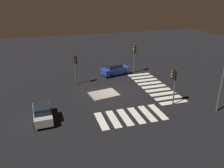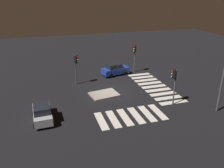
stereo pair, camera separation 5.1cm
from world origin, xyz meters
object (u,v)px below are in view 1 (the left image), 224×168
car_silver (42,113)px  traffic_light_north (134,52)px  car_blue (115,69)px  traffic_light_west (76,63)px  traffic_island (104,94)px  traffic_light_east (174,78)px

car_silver → traffic_light_north: traffic_light_north is taller
car_blue → traffic_light_west: 6.37m
car_blue → traffic_light_north: size_ratio=1.01×
traffic_island → traffic_light_west: size_ratio=0.90×
traffic_light_east → traffic_light_west: size_ratio=1.01×
traffic_island → traffic_light_west: (-2.39, 4.16, 2.78)m
car_silver → car_blue: bearing=-48.4°
car_silver → traffic_light_west: traffic_light_west is taller
traffic_island → traffic_light_north: size_ratio=0.84×
traffic_light_north → traffic_light_west: traffic_light_north is taller
car_silver → traffic_light_west: bearing=-32.0°
traffic_island → car_blue: size_ratio=0.83×
traffic_island → traffic_light_east: 8.02m
traffic_light_west → car_blue: bearing=64.3°
traffic_light_east → traffic_light_west: (-8.57, 8.43, -0.03)m
traffic_island → car_silver: 7.78m
car_silver → traffic_light_north: size_ratio=0.92×
car_blue → traffic_island: bearing=-130.6°
traffic_light_north → car_blue: bearing=-44.4°
car_blue → traffic_light_west: bearing=-173.1°
car_silver → traffic_light_west: (4.43, 7.83, 2.08)m
traffic_light_north → car_silver: bearing=-10.9°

